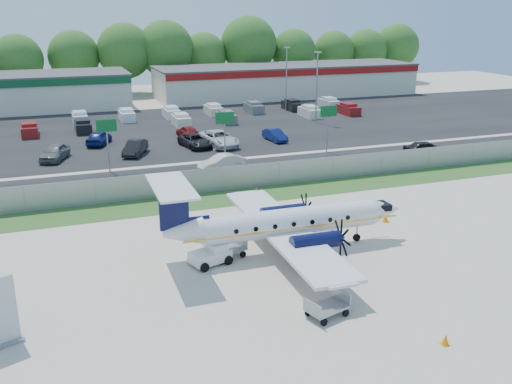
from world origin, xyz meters
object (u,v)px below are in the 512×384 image
object	(u,v)px
pushback_tug	(211,254)
baggage_cart_far	(327,307)
aircraft	(285,222)
baggage_cart_near	(226,249)

from	to	relation	value
pushback_tug	baggage_cart_far	world-z (taller)	pushback_tug
aircraft	pushback_tug	world-z (taller)	aircraft
aircraft	pushback_tug	size ratio (longest dim) A/B	6.16
baggage_cart_far	baggage_cart_near	bearing A→B (deg)	107.11
baggage_cart_far	pushback_tug	bearing A→B (deg)	115.02
pushback_tug	baggage_cart_near	xyz separation A→B (m)	(1.06, 0.52, -0.05)
aircraft	pushback_tug	bearing A→B (deg)	-177.71
pushback_tug	baggage_cart_far	bearing A→B (deg)	-64.98
aircraft	baggage_cart_far	bearing A→B (deg)	-98.08
aircraft	pushback_tug	xyz separation A→B (m)	(-4.71, -0.19, -1.31)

